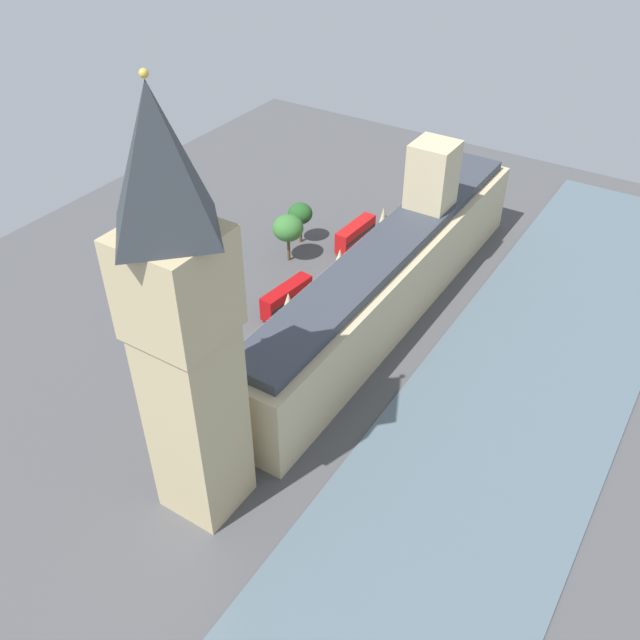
# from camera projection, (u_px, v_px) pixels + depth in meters

# --- Properties ---
(ground_plane) EXTENTS (146.72, 146.72, 0.00)m
(ground_plane) POSITION_uv_depth(u_px,v_px,m) (375.00, 309.00, 116.05)
(ground_plane) COLOR #4C4C4F
(river_thames) EXTENTS (29.49, 132.05, 0.25)m
(river_thames) POSITION_uv_depth(u_px,v_px,m) (534.00, 367.00, 104.22)
(river_thames) COLOR slate
(river_thames) RESTS_ON ground
(parliament_building) EXTENTS (11.15, 76.72, 25.11)m
(parliament_building) POSITION_uv_depth(u_px,v_px,m) (392.00, 273.00, 111.56)
(parliament_building) COLOR #CCBA8E
(parliament_building) RESTS_ON ground
(clock_tower) EXTENTS (9.57, 9.57, 52.21)m
(clock_tower) POSITION_uv_depth(u_px,v_px,m) (182.00, 323.00, 68.91)
(clock_tower) COLOR tan
(clock_tower) RESTS_ON ground
(car_black_kerbside) EXTENTS (2.04, 4.42, 1.74)m
(car_black_kerbside) POSITION_uv_depth(u_px,v_px,m) (386.00, 223.00, 137.69)
(car_black_kerbside) COLOR black
(car_black_kerbside) RESTS_ON ground
(double_decker_bus_midblock) EXTENTS (3.03, 10.60, 4.75)m
(double_decker_bus_midblock) POSITION_uv_depth(u_px,v_px,m) (355.00, 234.00, 130.72)
(double_decker_bus_midblock) COLOR red
(double_decker_bus_midblock) RESTS_ON ground
(double_decker_bus_opposite_hall) EXTENTS (3.68, 10.71, 4.75)m
(double_decker_bus_opposite_hall) POSITION_uv_depth(u_px,v_px,m) (287.00, 297.00, 114.25)
(double_decker_bus_opposite_hall) COLOR #B20C0F
(double_decker_bus_opposite_hall) RESTS_ON ground
(car_silver_far_end) EXTENTS (2.05, 4.58, 1.74)m
(car_silver_far_end) POSITION_uv_depth(u_px,v_px,m) (225.00, 351.00, 105.99)
(car_silver_far_end) COLOR #B7B7BC
(car_silver_far_end) RESTS_ON ground
(pedestrian_trailing) EXTENTS (0.57, 0.66, 1.69)m
(pedestrian_trailing) POSITION_uv_depth(u_px,v_px,m) (345.00, 298.00, 117.34)
(pedestrian_trailing) COLOR navy
(pedestrian_trailing) RESTS_ON ground
(pedestrian_near_tower) EXTENTS (0.63, 0.69, 1.64)m
(pedestrian_near_tower) POSITION_uv_depth(u_px,v_px,m) (344.00, 301.00, 116.66)
(pedestrian_near_tower) COLOR maroon
(pedestrian_near_tower) RESTS_ON ground
(plane_tree_by_river_gate) EXTENTS (4.67, 4.67, 8.10)m
(plane_tree_by_river_gate) POSITION_uv_depth(u_px,v_px,m) (300.00, 214.00, 130.01)
(plane_tree_by_river_gate) COLOR brown
(plane_tree_by_river_gate) RESTS_ON ground
(plane_tree_corner) EXTENTS (5.62, 5.62, 9.17)m
(plane_tree_corner) POSITION_uv_depth(u_px,v_px,m) (288.00, 228.00, 124.33)
(plane_tree_corner) COLOR brown
(plane_tree_corner) RESTS_ON ground
(street_lamp_leading) EXTENTS (0.56, 0.56, 6.73)m
(street_lamp_leading) POSITION_uv_depth(u_px,v_px,m) (192.00, 306.00, 108.96)
(street_lamp_leading) COLOR black
(street_lamp_leading) RESTS_ON ground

